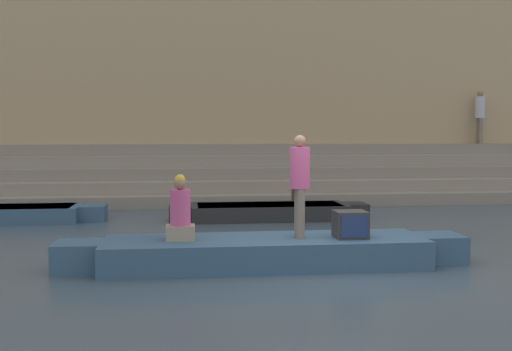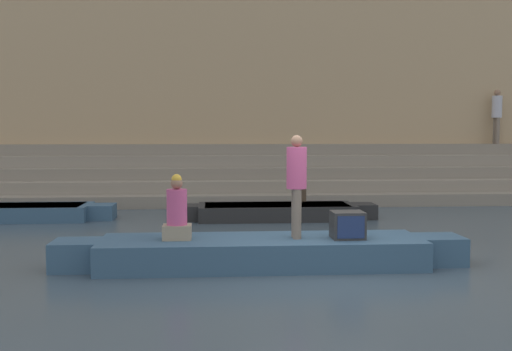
{
  "view_description": "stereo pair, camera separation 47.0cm",
  "coord_description": "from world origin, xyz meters",
  "views": [
    {
      "loc": [
        -2.17,
        -8.75,
        2.09
      ],
      "look_at": [
        -0.93,
        1.65,
        1.35
      ],
      "focal_mm": 42.0,
      "sensor_mm": 36.0,
      "label": 1
    },
    {
      "loc": [
        -1.71,
        -8.8,
        2.09
      ],
      "look_at": [
        -0.93,
        1.65,
        1.35
      ],
      "focal_mm": 42.0,
      "sensor_mm": 36.0,
      "label": 2
    }
  ],
  "objects": [
    {
      "name": "tv_set",
      "position": [
        0.41,
        0.32,
        0.66
      ],
      "size": [
        0.5,
        0.47,
        0.42
      ],
      "rotation": [
        0.0,
        0.0,
        0.05
      ],
      "color": "#2D2D2D",
      "rests_on": "rowboat_main"
    },
    {
      "name": "moored_boat_distant",
      "position": [
        -0.13,
        5.54,
        0.2
      ],
      "size": [
        4.82,
        1.32,
        0.36
      ],
      "rotation": [
        0.0,
        0.0,
        -0.07
      ],
      "color": "black",
      "rests_on": "ground"
    },
    {
      "name": "ghat_steps",
      "position": [
        0.0,
        9.65,
        0.63
      ],
      "size": [
        36.0,
        3.11,
        1.73
      ],
      "color": "gray",
      "rests_on": "ground"
    },
    {
      "name": "rowboat_main",
      "position": [
        -0.93,
        0.45,
        0.24
      ],
      "size": [
        6.43,
        1.44,
        0.45
      ],
      "rotation": [
        0.0,
        0.0,
        0.01
      ],
      "color": "#33516B",
      "rests_on": "ground"
    },
    {
      "name": "person_on_steps",
      "position": [
        7.75,
        10.48,
        2.77
      ],
      "size": [
        0.33,
        0.33,
        1.8
      ],
      "rotation": [
        0.0,
        0.0,
        5.78
      ],
      "color": "#756656",
      "rests_on": "ghat_steps"
    },
    {
      "name": "person_standing",
      "position": [
        -0.38,
        0.43,
        1.38
      ],
      "size": [
        0.31,
        0.31,
        1.61
      ],
      "rotation": [
        0.0,
        0.0,
        -0.11
      ],
      "color": "#756656",
      "rests_on": "rowboat_main"
    },
    {
      "name": "ground_plane",
      "position": [
        0.0,
        0.0,
        0.0
      ],
      "size": [
        120.0,
        120.0,
        0.0
      ],
      "primitive_type": "plane",
      "color": "#3D4C56"
    },
    {
      "name": "back_wall",
      "position": [
        0.0,
        11.39,
        3.8
      ],
      "size": [
        34.2,
        1.28,
        7.66
      ],
      "color": "tan",
      "rests_on": "ground"
    },
    {
      "name": "person_rowing",
      "position": [
        -2.24,
        0.45,
        0.85
      ],
      "size": [
        0.44,
        0.35,
        1.01
      ],
      "rotation": [
        0.0,
        0.0,
        0.23
      ],
      "color": "gray",
      "rests_on": "rowboat_main"
    },
    {
      "name": "mooring_post",
      "position": [
        0.6,
        6.15,
        0.58
      ],
      "size": [
        0.17,
        0.17,
        1.15
      ],
      "primitive_type": "cylinder",
      "color": "#473828",
      "rests_on": "ground"
    }
  ]
}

